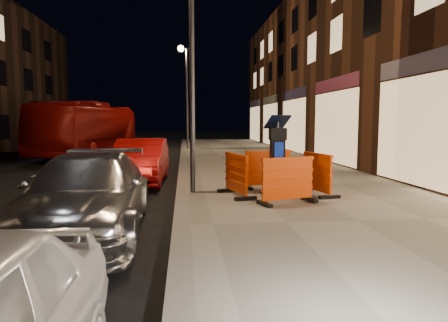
{
  "coord_description": "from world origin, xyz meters",
  "views": [
    {
      "loc": [
        0.06,
        -6.46,
        1.86
      ],
      "look_at": [
        0.8,
        1.0,
        1.1
      ],
      "focal_mm": 32.0,
      "sensor_mm": 36.0,
      "label": 1
    }
  ],
  "objects": [
    {
      "name": "barrier_bldgside",
      "position": [
        3.12,
        2.45,
        0.63
      ],
      "size": [
        0.74,
        1.31,
        0.96
      ],
      "primitive_type": "cube",
      "rotation": [
        0.0,
        0.0,
        1.76
      ],
      "color": "#F44204",
      "rests_on": "sidewalk"
    },
    {
      "name": "barrier_front",
      "position": [
        2.17,
        1.5,
        0.63
      ],
      "size": [
        1.33,
        0.87,
        0.96
      ],
      "primitive_type": "cube",
      "rotation": [
        0.0,
        0.0,
        0.31
      ],
      "color": "#F44204",
      "rests_on": "sidewalk"
    },
    {
      "name": "bus_doubledecker",
      "position": [
        -5.0,
        15.62,
        0.0
      ],
      "size": [
        3.65,
        10.26,
        2.8
      ],
      "primitive_type": "imported",
      "rotation": [
        0.0,
        0.0,
        -0.13
      ],
      "color": "#910A07",
      "rests_on": "ground"
    },
    {
      "name": "ground_plane",
      "position": [
        0.0,
        0.0,
        0.0
      ],
      "size": [
        120.0,
        120.0,
        0.0
      ],
      "primitive_type": "plane",
      "color": "black",
      "rests_on": "ground"
    },
    {
      "name": "barrier_kerbside",
      "position": [
        1.22,
        2.45,
        0.63
      ],
      "size": [
        0.81,
        1.33,
        0.96
      ],
      "primitive_type": "cube",
      "rotation": [
        0.0,
        0.0,
        1.83
      ],
      "color": "#F44204",
      "rests_on": "sidewalk"
    },
    {
      "name": "street_lamp_mid",
      "position": [
        0.25,
        3.0,
        3.15
      ],
      "size": [
        0.12,
        0.12,
        6.0
      ],
      "primitive_type": "cylinder",
      "color": "#3F3F44",
      "rests_on": "sidewalk"
    },
    {
      "name": "kerb",
      "position": [
        0.0,
        0.0,
        0.07
      ],
      "size": [
        0.3,
        60.0,
        0.15
      ],
      "primitive_type": "cube",
      "color": "slate",
      "rests_on": "ground"
    },
    {
      "name": "sidewalk",
      "position": [
        3.0,
        0.0,
        0.07
      ],
      "size": [
        6.0,
        60.0,
        0.15
      ],
      "primitive_type": "cube",
      "color": "gray",
      "rests_on": "ground"
    },
    {
      "name": "barrier_back",
      "position": [
        2.17,
        3.4,
        0.63
      ],
      "size": [
        1.31,
        0.72,
        0.96
      ],
      "primitive_type": "cube",
      "rotation": [
        0.0,
        0.0,
        0.17
      ],
      "color": "#F44204",
      "rests_on": "sidewalk"
    },
    {
      "name": "parking_kiosk",
      "position": [
        2.17,
        2.45,
        1.01
      ],
      "size": [
        0.65,
        0.65,
        1.73
      ],
      "primitive_type": "cube",
      "rotation": [
        0.0,
        0.0,
        0.23
      ],
      "color": "black",
      "rests_on": "sidewalk"
    },
    {
      "name": "car_silver",
      "position": [
        -1.53,
        0.17,
        0.0
      ],
      "size": [
        2.01,
        4.58,
        1.31
      ],
      "primitive_type": "imported",
      "rotation": [
        0.0,
        0.0,
        0.04
      ],
      "color": "#A6A6AB",
      "rests_on": "ground"
    },
    {
      "name": "street_lamp_far",
      "position": [
        0.25,
        18.0,
        3.15
      ],
      "size": [
        0.12,
        0.12,
        6.0
      ],
      "primitive_type": "cylinder",
      "color": "#3F3F44",
      "rests_on": "sidewalk"
    },
    {
      "name": "car_red",
      "position": [
        -1.25,
        5.53,
        0.0
      ],
      "size": [
        1.5,
        4.05,
        1.32
      ],
      "primitive_type": "imported",
      "rotation": [
        0.0,
        0.0,
        -0.03
      ],
      "color": "#A00B0B",
      "rests_on": "ground"
    }
  ]
}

